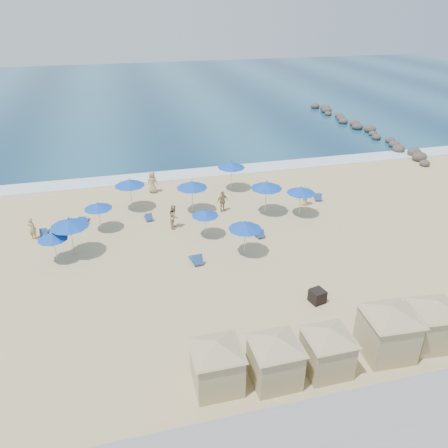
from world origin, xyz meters
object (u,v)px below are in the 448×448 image
Objects in this scene: trash_bin at (317,296)px; umbrella_2 at (69,223)px; umbrella_7 at (231,165)px; beachgoer_3 at (305,196)px; beachgoer_0 at (32,229)px; beachgoer_4 at (153,182)px; umbrella_1 at (98,206)px; cabana_1 at (275,353)px; umbrella_3 at (130,183)px; cabana_0 at (217,358)px; cabana_2 at (328,344)px; cabana_3 at (389,324)px; beachgoer_1 at (174,216)px; umbrella_6 at (192,185)px; umbrella_9 at (301,190)px; umbrella_8 at (267,185)px; rock_jetty at (362,128)px; beachgoer_2 at (222,201)px; umbrella_0 at (52,236)px; umbrella_4 at (205,213)px; cabana_4 at (434,317)px; umbrella_5 at (245,226)px.

umbrella_2 reaches higher than trash_bin.
umbrella_7 reaches higher than beachgoer_3.
beachgoer_4 is at bearing -116.83° from beachgoer_0.
beachgoer_3 is (17.32, 3.38, -1.56)m from umbrella_2.
beachgoer_0 is at bearing 133.21° from umbrella_2.
beachgoer_3 is (15.65, 0.31, -1.12)m from umbrella_1.
umbrella_2 reaches higher than cabana_1.
umbrella_7 reaches higher than umbrella_3.
beachgoer_3 is at bearing 55.27° from cabana_0.
beachgoer_4 is (-0.36, 21.43, -0.59)m from cabana_0.
cabana_2 reaches higher than beachgoer_0.
cabana_3 is 2.67× the size of beachgoer_1.
beachgoer_4 is (-6.53, 1.12, -1.35)m from umbrella_7.
umbrella_6 reaches higher than cabana_2.
umbrella_9 is at bearing 60.64° from beachgoer_3.
beachgoer_1 is at bearing -129.91° from umbrella_6.
cabana_0 is at bearing 122.03° from beachgoer_4.
cabana_2 is 17.02m from umbrella_2.
umbrella_2 is 1.04× the size of umbrella_7.
umbrella_2 is (-1.67, -3.07, 0.44)m from umbrella_1.
umbrella_8 is (7.47, 15.19, 0.83)m from cabana_0.
umbrella_3 is (4.03, 5.99, -0.11)m from umbrella_2.
beachgoer_0 is (-13.96, 15.75, -0.67)m from cabana_2.
cabana_0 is 17.93m from beachgoer_0.
beachgoer_2 reaches higher than rock_jetty.
beachgoer_0 is at bearing -162.28° from umbrella_7.
umbrella_3 reaches higher than umbrella_9.
cabana_2 is at bearing -81.13° from umbrella_6.
umbrella_1 reaches higher than trash_bin.
cabana_3 reaches higher than beachgoer_0.
cabana_0 is at bearing -63.05° from umbrella_2.
umbrella_9 is at bearing 175.82° from beachgoer_4.
cabana_0 reaches higher than umbrella_7.
cabana_0 is 14.72m from beachgoer_1.
beachgoer_0 is at bearing -155.96° from umbrella_3.
umbrella_0 reaches higher than beachgoer_3.
beachgoer_4 is (-8.33, 21.48, -0.74)m from cabana_3.
umbrella_0 is at bearing -128.17° from umbrella_3.
cabana_1 reaches higher than beachgoer_2.
cabana_0 reaches higher than umbrella_1.
umbrella_7 is 6.73m from beachgoer_3.
beachgoer_3 is at bearing -130.45° from rock_jetty.
cabana_3 is at bearing -88.14° from umbrella_8.
cabana_1 reaches higher than beachgoer_1.
beachgoer_0 is at bearing 99.52° from beachgoer_1.
cabana_2 is 13.39m from umbrella_4.
cabana_2 is 0.94× the size of cabana_4.
umbrella_8 reaches higher than umbrella_1.
umbrella_5 is (1.76, 10.19, 0.58)m from cabana_1.
trash_bin is at bearing -45.18° from umbrella_1.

